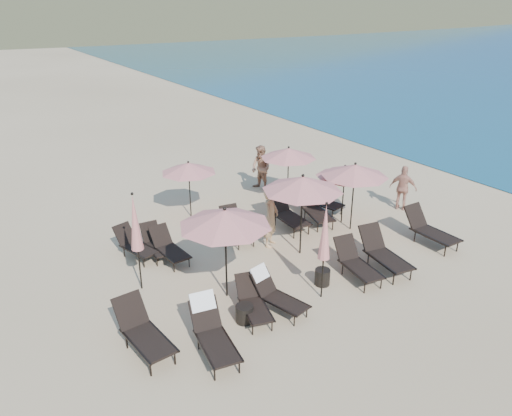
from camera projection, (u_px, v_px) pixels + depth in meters
ground at (344, 284)px, 13.39m from camera, size 800.00×800.00×0.00m
lounger_0 at (143, 331)px, 10.74m from camera, size 0.86×1.85×1.03m
lounger_1 at (212, 330)px, 10.70m from camera, size 0.90×1.84×1.10m
lounger_2 at (275, 292)px, 12.18m from camera, size 0.93×1.65×0.97m
lounger_3 at (356, 262)px, 13.58m from camera, size 0.88×1.75×0.96m
lounger_4 at (383, 252)px, 14.01m from camera, size 0.97×1.93×1.06m
lounger_5 at (429, 229)px, 15.44m from camera, size 0.71×1.83×1.05m
lounger_6 at (135, 244)px, 14.66m from camera, size 0.97×1.62×0.87m
lounger_7 at (156, 243)px, 14.78m from camera, size 0.62×1.49×0.84m
lounger_8 at (236, 226)px, 15.75m from camera, size 0.81×1.67×0.93m
lounger_9 at (285, 210)px, 16.60m from camera, size 0.78×1.91×1.17m
lounger_10 at (316, 209)px, 16.94m from camera, size 1.08×1.83×0.99m
lounger_11 at (319, 199)px, 17.81m from camera, size 1.06×1.81×0.98m
lounger_12 at (253, 302)px, 11.92m from camera, size 0.93×1.59×0.86m
lounger_13 at (169, 247)px, 14.48m from camera, size 0.71×1.59×0.89m
umbrella_open_0 at (225, 218)px, 12.03m from camera, size 2.31×2.31×2.49m
umbrella_open_1 at (303, 184)px, 14.15m from camera, size 2.34×2.34×2.52m
umbrella_open_2 at (355, 170)px, 15.77m from camera, size 2.15×2.15×2.32m
umbrella_open_3 at (188, 168)px, 16.81m from camera, size 1.89×1.89×2.03m
umbrella_open_4 at (289, 153)px, 17.93m from camera, size 2.02×2.02×2.18m
umbrella_open_5 at (345, 172)px, 16.34m from camera, size 1.92×1.92×2.06m
umbrella_closed_0 at (325, 233)px, 12.12m from camera, size 0.31×0.31×2.64m
umbrella_closed_1 at (135, 223)px, 12.47m from camera, size 0.32×0.32×2.73m
side_table_0 at (244, 314)px, 11.78m from camera, size 0.43×0.43×0.44m
side_table_1 at (322, 277)px, 13.31m from camera, size 0.41×0.41×0.45m
beachgoer_a at (271, 217)px, 15.15m from camera, size 0.81×0.77×1.87m
beachgoer_b at (261, 168)px, 19.60m from camera, size 0.83×0.98×1.79m
beachgoer_c at (403, 188)px, 17.80m from camera, size 0.83×1.03×1.63m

